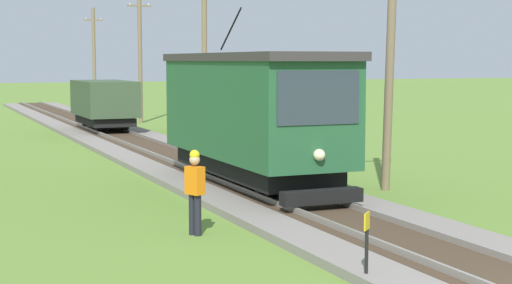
{
  "coord_description": "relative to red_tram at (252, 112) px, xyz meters",
  "views": [
    {
      "loc": [
        -8.49,
        -7.9,
        3.61
      ],
      "look_at": [
        -0.47,
        11.17,
        1.52
      ],
      "focal_mm": 56.64,
      "sensor_mm": 36.0,
      "label": 1
    }
  ],
  "objects": [
    {
      "name": "trackside_signal_marker",
      "position": [
        -1.89,
        -9.39,
        -1.53
      ],
      "size": [
        0.21,
        0.21,
        1.18
      ],
      "color": "black",
      "rests_on": "ground"
    },
    {
      "name": "utility_pole_far",
      "position": [
        3.52,
        25.45,
        1.75
      ],
      "size": [
        1.4,
        0.29,
        7.69
      ],
      "color": "#7A664C",
      "rests_on": "ground"
    },
    {
      "name": "red_tram",
      "position": [
        0.0,
        0.0,
        0.0
      ],
      "size": [
        2.6,
        8.54,
        4.79
      ],
      "color": "#235633",
      "rests_on": "rail_right"
    },
    {
      "name": "utility_pole_mid",
      "position": [
        3.52,
        14.1,
        1.65
      ],
      "size": [
        1.4,
        0.36,
        7.5
      ],
      "color": "#7A664C",
      "rests_on": "ground"
    },
    {
      "name": "second_worker",
      "position": [
        -3.27,
        -4.79,
        -1.21
      ],
      "size": [
        0.38,
        0.45,
        1.78
      ],
      "rotation": [
        0.0,
        0.0,
        -2.71
      ],
      "color": "black",
      "rests_on": "ground"
    },
    {
      "name": "utility_pole_distant",
      "position": [
        3.52,
        38.6,
        1.63
      ],
      "size": [
        1.4,
        0.26,
        7.45
      ],
      "color": "#7A664C",
      "rests_on": "ground"
    },
    {
      "name": "utility_pole_near_tram",
      "position": [
        3.52,
        -1.42,
        1.91
      ],
      "size": [
        1.4,
        0.54,
        8.01
      ],
      "color": "#7A664C",
      "rests_on": "ground"
    },
    {
      "name": "freight_car",
      "position": [
        -0.0,
        19.01,
        -0.64
      ],
      "size": [
        2.4,
        5.2,
        2.31
      ],
      "color": "#384C33",
      "rests_on": "rail_right"
    }
  ]
}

